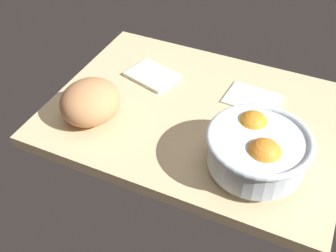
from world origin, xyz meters
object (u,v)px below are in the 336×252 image
napkin_folded (152,75)px  bread_loaf (90,102)px  fruit_bowl (258,149)px  napkin_spare (253,98)px

napkin_folded → bread_loaf: bearing=-105.1°
fruit_bowl → bread_loaf: size_ratio=1.44×
napkin_spare → bread_loaf: bearing=-145.6°
bread_loaf → napkin_spare: (34.58, 23.66, -4.55)cm
fruit_bowl → napkin_spare: size_ratio=1.62×
fruit_bowl → napkin_folded: size_ratio=1.68×
napkin_folded → napkin_spare: 28.73cm
fruit_bowl → napkin_folded: (-35.76, 21.83, -5.81)cm
bread_loaf → napkin_spare: size_ratio=1.12×
napkin_spare → napkin_folded: bearing=-176.5°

